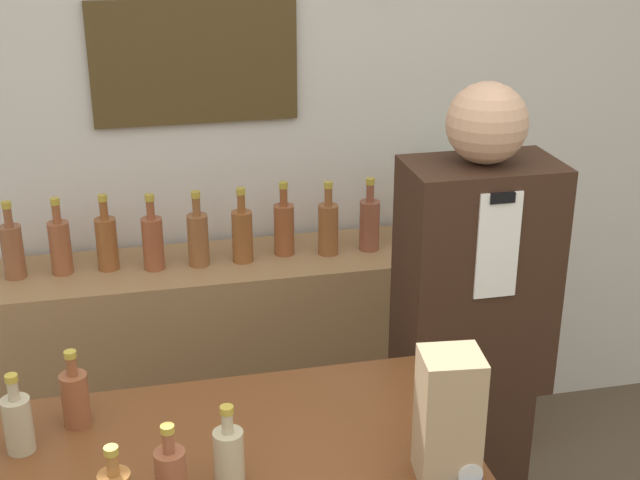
{
  "coord_description": "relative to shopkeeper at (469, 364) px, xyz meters",
  "views": [
    {
      "loc": [
        -0.36,
        -1.23,
        2.21
      ],
      "look_at": [
        0.16,
        1.12,
        1.22
      ],
      "focal_mm": 50.0,
      "sensor_mm": 36.0,
      "label": 1
    }
  ],
  "objects": [
    {
      "name": "shelf_bottle_6",
      "position": [
        -0.41,
        0.8,
        0.17
      ],
      "size": [
        0.07,
        0.07,
        0.28
      ],
      "color": "brown",
      "rests_on": "back_shelf"
    },
    {
      "name": "potted_plant",
      "position": [
        0.28,
        0.82,
        0.25
      ],
      "size": [
        0.24,
        0.24,
        0.33
      ],
      "color": "#B27047",
      "rests_on": "back_shelf"
    },
    {
      "name": "counter_bottle_5",
      "position": [
        -0.79,
        -0.58,
        0.2
      ],
      "size": [
        0.07,
        0.07,
        0.2
      ],
      "color": "tan",
      "rests_on": "display_counter"
    },
    {
      "name": "counter_bottle_2",
      "position": [
        -1.12,
        -0.26,
        0.2
      ],
      "size": [
        0.07,
        0.07,
        0.2
      ],
      "color": "brown",
      "rests_on": "display_counter"
    },
    {
      "name": "shelf_bottle_4",
      "position": [
        -0.73,
        0.77,
        0.17
      ],
      "size": [
        0.07,
        0.07,
        0.28
      ],
      "color": "brown",
      "rests_on": "back_shelf"
    },
    {
      "name": "shelf_bottle_9",
      "position": [
        0.06,
        0.79,
        0.17
      ],
      "size": [
        0.07,
        0.07,
        0.28
      ],
      "color": "brown",
      "rests_on": "back_shelf"
    },
    {
      "name": "shelf_bottle_3",
      "position": [
        -0.89,
        0.77,
        0.17
      ],
      "size": [
        0.07,
        0.07,
        0.28
      ],
      "color": "brown",
      "rests_on": "back_shelf"
    },
    {
      "name": "shelf_bottle_5",
      "position": [
        -0.57,
        0.77,
        0.17
      ],
      "size": [
        0.07,
        0.07,
        0.28
      ],
      "color": "brown",
      "rests_on": "back_shelf"
    },
    {
      "name": "paper_bag",
      "position": [
        -0.32,
        -0.65,
        0.28
      ],
      "size": [
        0.14,
        0.13,
        0.31
      ],
      "color": "tan",
      "rests_on": "display_counter"
    },
    {
      "name": "back_shelf",
      "position": [
        -0.47,
        0.79,
        -0.39
      ],
      "size": [
        1.94,
        0.4,
        0.91
      ],
      "color": "#9E754C",
      "rests_on": "ground_plane"
    },
    {
      "name": "shelf_bottle_0",
      "position": [
        -1.36,
        0.8,
        0.17
      ],
      "size": [
        0.07,
        0.07,
        0.28
      ],
      "color": "brown",
      "rests_on": "back_shelf"
    },
    {
      "name": "shelf_bottle_1",
      "position": [
        -1.21,
        0.81,
        0.17
      ],
      "size": [
        0.07,
        0.07,
        0.28
      ],
      "color": "brown",
      "rests_on": "back_shelf"
    },
    {
      "name": "shopkeeper",
      "position": [
        0.0,
        0.0,
        0.0
      ],
      "size": [
        0.43,
        0.27,
        1.7
      ],
      "color": "#331E14",
      "rests_on": "ground_plane"
    },
    {
      "name": "back_wall",
      "position": [
        -0.59,
        1.05,
        0.5
      ],
      "size": [
        5.2,
        0.09,
        2.7
      ],
      "color": "silver",
      "rests_on": "ground_plane"
    },
    {
      "name": "counter_bottle_4",
      "position": [
        -0.92,
        -0.62,
        0.2
      ],
      "size": [
        0.07,
        0.07,
        0.2
      ],
      "color": "brown",
      "rests_on": "display_counter"
    },
    {
      "name": "shelf_bottle_7",
      "position": [
        -0.26,
        0.77,
        0.17
      ],
      "size": [
        0.07,
        0.07,
        0.28
      ],
      "color": "brown",
      "rests_on": "back_shelf"
    },
    {
      "name": "shelf_bottle_2",
      "position": [
        -1.05,
        0.81,
        0.17
      ],
      "size": [
        0.07,
        0.07,
        0.28
      ],
      "color": "brown",
      "rests_on": "back_shelf"
    },
    {
      "name": "shelf_bottle_8",
      "position": [
        -0.1,
        0.78,
        0.17
      ],
      "size": [
        0.07,
        0.07,
        0.28
      ],
      "color": "brown",
      "rests_on": "back_shelf"
    },
    {
      "name": "counter_bottle_1",
      "position": [
        -1.25,
        -0.34,
        0.2
      ],
      "size": [
        0.07,
        0.07,
        0.2
      ],
      "color": "tan",
      "rests_on": "display_counter"
    }
  ]
}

